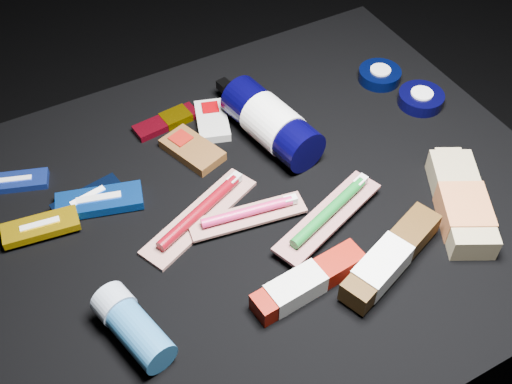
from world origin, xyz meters
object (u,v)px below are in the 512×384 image
bodywash_bottle (461,204)px  toothpaste_carton_red (304,284)px  lotion_bottle (271,123)px  deodorant_stick (133,326)px

bodywash_bottle → toothpaste_carton_red: 0.29m
toothpaste_carton_red → lotion_bottle: bearing=63.9°
lotion_bottle → deodorant_stick: lotion_bottle is taller
deodorant_stick → toothpaste_carton_red: (0.24, -0.05, -0.01)m
bodywash_bottle → toothpaste_carton_red: size_ratio=1.15×
bodywash_bottle → deodorant_stick: bearing=-156.5°
lotion_bottle → bodywash_bottle: lotion_bottle is taller
bodywash_bottle → deodorant_stick: size_ratio=1.53×
lotion_bottle → bodywash_bottle: 0.34m
deodorant_stick → toothpaste_carton_red: deodorant_stick is taller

